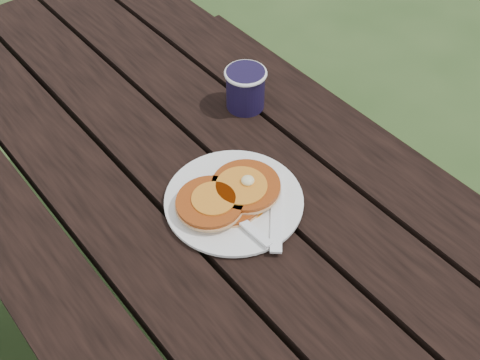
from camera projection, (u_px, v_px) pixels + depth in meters
picnic_table at (227, 324)px, 1.33m from camera, size 1.36×1.80×0.75m
plate at (234, 201)px, 1.07m from camera, size 0.30×0.30×0.01m
pancake_stack at (229, 195)px, 1.05m from camera, size 0.19×0.13×0.04m
knife at (276, 211)px, 1.04m from camera, size 0.14×0.15×0.00m
fork at (247, 226)px, 1.01m from camera, size 0.04×0.16×0.01m
coffee_cup at (245, 86)px, 1.22m from camera, size 0.09×0.09×0.09m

